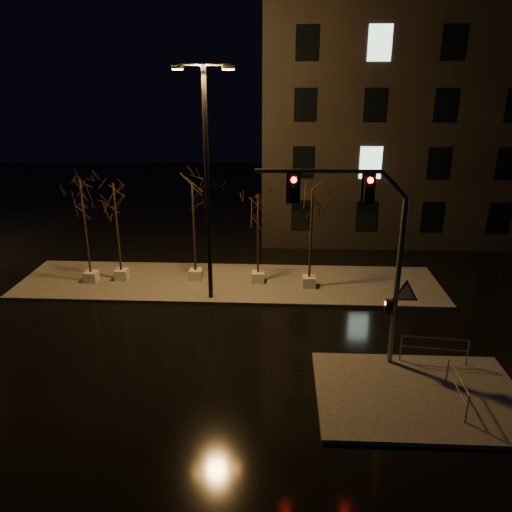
{
  "coord_description": "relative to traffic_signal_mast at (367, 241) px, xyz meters",
  "views": [
    {
      "loc": [
        2.64,
        -18.19,
        10.34
      ],
      "look_at": [
        1.6,
        2.71,
        2.8
      ],
      "focal_mm": 35.0,
      "sensor_mm": 36.0,
      "label": 1
    }
  ],
  "objects": [
    {
      "name": "guard_rail_b",
      "position": [
        2.86,
        -2.39,
        -4.14
      ],
      "size": [
        0.09,
        2.14,
        1.01
      ],
      "rotation": [
        0.0,
        0.0,
        1.55
      ],
      "color": "slate",
      "rests_on": "sidewalk_corner"
    },
    {
      "name": "tree_1",
      "position": [
        -11.43,
        7.58,
        -0.76
      ],
      "size": [
        1.8,
        1.8,
        5.32
      ],
      "color": "#B3B1A7",
      "rests_on": "median"
    },
    {
      "name": "tree_4",
      "position": [
        -1.51,
        7.07,
        -0.8
      ],
      "size": [
        1.8,
        1.8,
        5.26
      ],
      "color": "#B3B1A7",
      "rests_on": "median"
    },
    {
      "name": "guard_rail_a",
      "position": [
        2.8,
        0.03,
        -4.1
      ],
      "size": [
        2.44,
        0.33,
        1.06
      ],
      "rotation": [
        0.0,
        0.0,
        -0.11
      ],
      "color": "slate",
      "rests_on": "sidewalk_corner"
    },
    {
      "name": "ground",
      "position": [
        -5.7,
        1.53,
        -4.94
      ],
      "size": [
        90.0,
        90.0,
        0.0
      ],
      "primitive_type": "plane",
      "color": "black",
      "rests_on": "ground"
    },
    {
      "name": "tree_3",
      "position": [
        -4.16,
        7.59,
        -1.13
      ],
      "size": [
        1.8,
        1.8,
        4.83
      ],
      "color": "#B3B1A7",
      "rests_on": "median"
    },
    {
      "name": "tree_2",
      "position": [
        -7.48,
        7.76,
        -0.72
      ],
      "size": [
        1.8,
        1.8,
        5.37
      ],
      "color": "#B3B1A7",
      "rests_on": "median"
    },
    {
      "name": "tree_0",
      "position": [
        -12.94,
        7.2,
        -0.56
      ],
      "size": [
        1.8,
        1.8,
        5.57
      ],
      "color": "#B3B1A7",
      "rests_on": "median"
    },
    {
      "name": "sidewalk_corner",
      "position": [
        1.8,
        -1.97,
        -4.87
      ],
      "size": [
        7.0,
        5.0,
        0.15
      ],
      "primitive_type": "cube",
      "color": "#47443F",
      "rests_on": "ground"
    },
    {
      "name": "traffic_signal_mast",
      "position": [
        0.0,
        0.0,
        0.0
      ],
      "size": [
        5.98,
        0.29,
        7.3
      ],
      "rotation": [
        0.0,
        0.0,
        0.02
      ],
      "color": "slate",
      "rests_on": "sidewalk_corner"
    },
    {
      "name": "building",
      "position": [
        8.3,
        19.53,
        2.56
      ],
      "size": [
        25.0,
        12.0,
        15.0
      ],
      "primitive_type": "cube",
      "color": "black",
      "rests_on": "ground"
    },
    {
      "name": "median",
      "position": [
        -5.7,
        7.53,
        -4.87
      ],
      "size": [
        22.0,
        5.0,
        0.15
      ],
      "primitive_type": "cube",
      "color": "#47443F",
      "rests_on": "ground"
    },
    {
      "name": "streetlight_main",
      "position": [
        -6.38,
        5.55,
        1.39
      ],
      "size": [
        2.67,
        0.86,
        10.72
      ],
      "rotation": [
        0.0,
        0.0,
        0.21
      ],
      "color": "black",
      "rests_on": "median"
    }
  ]
}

